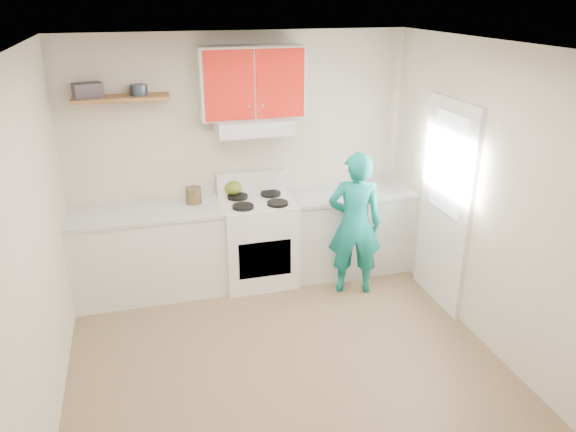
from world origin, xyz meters
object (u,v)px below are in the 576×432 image
object	(u,v)px
crock	(194,196)
kettle	(233,187)
stove	(258,241)
person	(355,224)
tin	(139,90)

from	to	relation	value
crock	kettle	bearing A→B (deg)	18.76
stove	person	distance (m)	1.07
tin	person	size ratio (longest dim) A/B	0.11
kettle	crock	world-z (taller)	same
tin	crock	xyz separation A→B (m)	(0.44, -0.07, -1.09)
kettle	person	distance (m)	1.36
tin	person	world-z (taller)	tin
tin	stove	bearing A→B (deg)	-9.70
person	tin	bearing A→B (deg)	-2.16
stove	crock	world-z (taller)	crock
crock	tin	bearing A→B (deg)	171.20
kettle	person	size ratio (longest dim) A/B	0.13
crock	person	distance (m)	1.68
person	kettle	bearing A→B (deg)	-17.35
kettle	person	world-z (taller)	person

